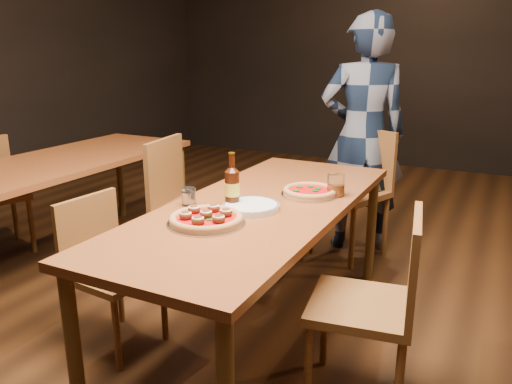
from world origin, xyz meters
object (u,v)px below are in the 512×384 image
at_px(table_main, 260,217).
at_px(chair_end, 350,192).
at_px(plate_stack, 251,206).
at_px(chair_main_nw, 115,272).
at_px(amber_glass, 336,185).
at_px(pizza_meatball, 206,218).
at_px(water_glass, 189,197).
at_px(table_left, 62,169).
at_px(diner, 363,135).
at_px(pizza_margherita, 310,191).
at_px(beer_bottle, 232,188).
at_px(chair_main_e, 361,304).
at_px(chair_main_sw, 195,207).

height_order(table_main, chair_end, chair_end).
bearing_deg(plate_stack, chair_main_nw, -155.21).
height_order(chair_main_nw, amber_glass, amber_glass).
xyz_separation_m(chair_end, pizza_meatball, (-0.16, -1.67, 0.29)).
bearing_deg(water_glass, pizza_meatball, -40.67).
bearing_deg(table_left, diner, 33.57).
xyz_separation_m(pizza_margherita, beer_bottle, (-0.27, -0.35, 0.07)).
height_order(table_main, amber_glass, amber_glass).
bearing_deg(pizza_meatball, plate_stack, 73.09).
distance_m(pizza_meatball, diner, 1.88).
bearing_deg(pizza_meatball, chair_main_e, 12.02).
xyz_separation_m(table_left, water_glass, (1.40, -0.49, 0.11)).
bearing_deg(pizza_meatball, chair_end, 84.47).
bearing_deg(water_glass, table_left, 160.82).
relative_size(chair_main_e, amber_glass, 7.97).
height_order(table_left, chair_main_e, chair_main_e).
distance_m(plate_stack, amber_glass, 0.50).
xyz_separation_m(chair_main_sw, plate_stack, (0.72, -0.59, 0.28)).
bearing_deg(table_main, diner, 86.05).
height_order(water_glass, amber_glass, amber_glass).
bearing_deg(pizza_margherita, plate_stack, -115.12).
distance_m(pizza_margherita, plate_stack, 0.39).
height_order(beer_bottle, water_glass, beer_bottle).
xyz_separation_m(pizza_meatball, amber_glass, (0.37, 0.67, 0.03)).
bearing_deg(water_glass, chair_end, 75.54).
xyz_separation_m(pizza_meatball, beer_bottle, (-0.02, 0.27, 0.07)).
relative_size(table_left, chair_end, 2.07).
relative_size(pizza_meatball, plate_stack, 1.28).
relative_size(water_glass, diner, 0.05).
height_order(chair_main_e, water_glass, chair_main_e).
distance_m(chair_main_sw, chair_end, 1.14).
relative_size(chair_end, water_glass, 11.19).
height_order(pizza_meatball, water_glass, water_glass).
relative_size(chair_main_nw, pizza_meatball, 2.36).
distance_m(table_left, pizza_meatball, 1.76).
distance_m(beer_bottle, amber_glass, 0.56).
distance_m(chair_main_nw, chair_main_e, 1.22).
height_order(chair_main_nw, pizza_margherita, chair_main_nw).
bearing_deg(plate_stack, chair_end, 86.72).
xyz_separation_m(pizza_margherita, amber_glass, (0.12, 0.05, 0.04)).
bearing_deg(table_main, chair_end, 86.35).
bearing_deg(diner, amber_glass, 74.43).
bearing_deg(plate_stack, chair_main_e, -12.14).
relative_size(table_main, chair_main_e, 2.21).
height_order(chair_main_sw, pizza_margherita, chair_main_sw).
distance_m(pizza_margherita, amber_glass, 0.14).
bearing_deg(water_glass, chair_main_e, -3.02).
relative_size(pizza_meatball, water_glass, 4.01).
distance_m(chair_main_nw, pizza_margherita, 1.07).
bearing_deg(beer_bottle, pizza_margherita, 52.52).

